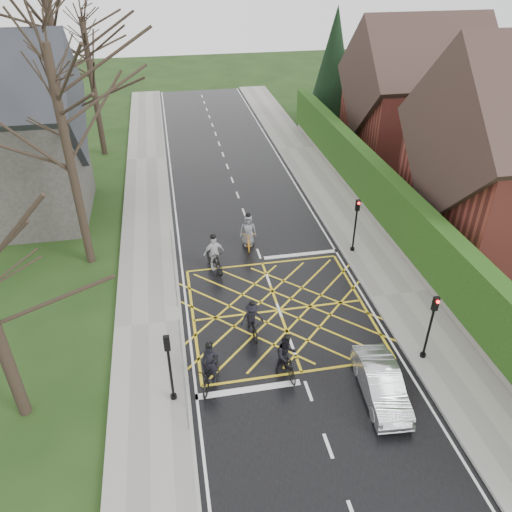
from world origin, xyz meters
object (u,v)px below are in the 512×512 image
object	(u,v)px
car	(381,384)
cyclist_rear	(211,370)
cyclist_front	(214,257)
cyclist_lead	(248,234)
cyclist_back	(286,358)
cyclist_mid	(252,322)

from	to	relation	value
car	cyclist_rear	bearing A→B (deg)	168.02
cyclist_front	cyclist_lead	distance (m)	2.97
cyclist_back	cyclist_mid	xyz separation A→B (m)	(-0.90, 2.56, -0.10)
cyclist_mid	cyclist_back	bearing A→B (deg)	-74.63
cyclist_mid	cyclist_lead	size ratio (longest dim) A/B	0.83
cyclist_mid	cyclist_lead	distance (m)	7.40
cyclist_rear	cyclist_front	xyz separation A→B (m)	(1.06, 7.82, 0.11)
cyclist_lead	car	world-z (taller)	cyclist_lead
cyclist_rear	cyclist_mid	distance (m)	3.30
cyclist_back	cyclist_lead	bearing A→B (deg)	80.62
cyclist_lead	car	xyz separation A→B (m)	(2.99, -11.73, -0.07)
cyclist_lead	cyclist_front	bearing A→B (deg)	-129.07
cyclist_front	cyclist_lead	bearing A→B (deg)	27.11
cyclist_front	cyclist_lead	xyz separation A→B (m)	(2.16, 2.04, -0.07)
cyclist_back	cyclist_lead	xyz separation A→B (m)	(0.22, 9.87, -0.03)
cyclist_back	car	world-z (taller)	cyclist_back
car	cyclist_mid	bearing A→B (deg)	137.68
cyclist_lead	car	distance (m)	12.11
cyclist_back	cyclist_mid	world-z (taller)	cyclist_back
cyclist_lead	cyclist_rear	bearing A→B (deg)	-100.54
cyclist_rear	cyclist_back	distance (m)	3.00
cyclist_rear	cyclist_front	bearing A→B (deg)	103.44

